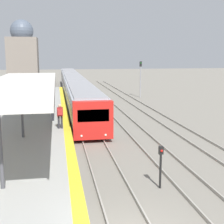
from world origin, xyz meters
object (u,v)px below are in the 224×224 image
(person_on_platform, at_px, (60,114))
(train_near, at_px, (74,85))
(signal_post_near, at_px, (161,163))
(signal_mast_far, at_px, (141,75))

(person_on_platform, bearing_deg, train_near, 84.68)
(person_on_platform, bearing_deg, signal_post_near, -62.96)
(person_on_platform, distance_m, signal_mast_far, 23.84)
(person_on_platform, height_order, signal_post_near, person_on_platform)
(signal_post_near, relative_size, signal_mast_far, 0.39)
(train_near, bearing_deg, signal_mast_far, -14.16)
(person_on_platform, relative_size, train_near, 0.03)
(signal_post_near, bearing_deg, train_near, 93.79)
(person_on_platform, xyz_separation_m, signal_mast_far, (11.27, 20.98, 1.20))
(train_near, xyz_separation_m, signal_mast_far, (9.10, -2.30, 1.48))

